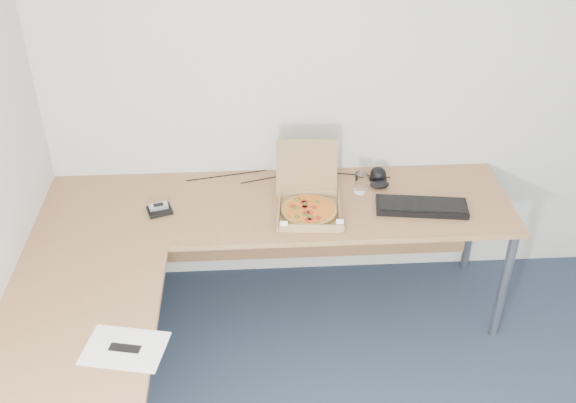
{
  "coord_description": "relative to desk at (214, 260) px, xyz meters",
  "views": [
    {
      "loc": [
        -0.62,
        -1.59,
        2.73
      ],
      "look_at": [
        -0.45,
        1.28,
        0.82
      ],
      "focal_mm": 42.11,
      "sensor_mm": 36.0,
      "label": 1
    }
  ],
  "objects": [
    {
      "name": "room_shell",
      "position": [
        0.82,
        -0.97,
        0.55
      ],
      "size": [
        3.5,
        3.5,
        2.5
      ],
      "primitive_type": null,
      "color": "beige",
      "rests_on": "ground"
    },
    {
      "name": "phone",
      "position": [
        -0.3,
        0.39,
        0.06
      ],
      "size": [
        0.11,
        0.07,
        0.02
      ],
      "primitive_type": "cube",
      "rotation": [
        0.0,
        0.0,
        0.26
      ],
      "color": "#B2B5BA",
      "rests_on": "wallet"
    },
    {
      "name": "mouse",
      "position": [
        0.89,
        0.55,
        0.05
      ],
      "size": [
        0.12,
        0.1,
        0.04
      ],
      "primitive_type": "ellipsoid",
      "rotation": [
        0.0,
        0.0,
        0.27
      ],
      "color": "black",
      "rests_on": "desk"
    },
    {
      "name": "dome_speaker",
      "position": [
        0.9,
        0.63,
        0.07
      ],
      "size": [
        0.1,
        0.1,
        0.09
      ],
      "primitive_type": "ellipsoid",
      "color": "black",
      "rests_on": "desk"
    },
    {
      "name": "wallet",
      "position": [
        -0.29,
        0.38,
        0.04
      ],
      "size": [
        0.15,
        0.14,
        0.02
      ],
      "primitive_type": "cube",
      "rotation": [
        0.0,
        0.0,
        0.34
      ],
      "color": "black",
      "rests_on": "desk"
    },
    {
      "name": "keyboard",
      "position": [
        1.08,
        0.33,
        0.04
      ],
      "size": [
        0.49,
        0.23,
        0.03
      ],
      "primitive_type": "cube",
      "rotation": [
        0.0,
        0.0,
        -0.14
      ],
      "color": "black",
      "rests_on": "desk"
    },
    {
      "name": "drinking_glass",
      "position": [
        0.78,
        0.51,
        0.09
      ],
      "size": [
        0.07,
        0.07,
        0.12
      ],
      "primitive_type": "cylinder",
      "color": "white",
      "rests_on": "desk"
    },
    {
      "name": "paper_sheet",
      "position": [
        -0.34,
        -0.59,
        0.03
      ],
      "size": [
        0.36,
        0.29,
        0.0
      ],
      "primitive_type": "cube",
      "rotation": [
        0.0,
        0.0,
        -0.21
      ],
      "color": "white",
      "rests_on": "desk"
    },
    {
      "name": "cable_bundle",
      "position": [
        0.37,
        0.71,
        0.03
      ],
      "size": [
        0.56,
        0.11,
        0.01
      ],
      "primitive_type": null,
      "rotation": [
        0.0,
        0.0,
        0.14
      ],
      "color": "black",
      "rests_on": "desk"
    },
    {
      "name": "pizza_box",
      "position": [
        0.48,
        0.33,
        0.07
      ],
      "size": [
        0.32,
        0.38,
        0.33
      ],
      "rotation": [
        0.0,
        0.0,
        -0.09
      ],
      "color": "#A18150",
      "rests_on": "desk"
    },
    {
      "name": "desk",
      "position": [
        0.0,
        0.0,
        0.0
      ],
      "size": [
        2.5,
        2.2,
        0.73
      ],
      "color": "#A57346",
      "rests_on": "ground"
    }
  ]
}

